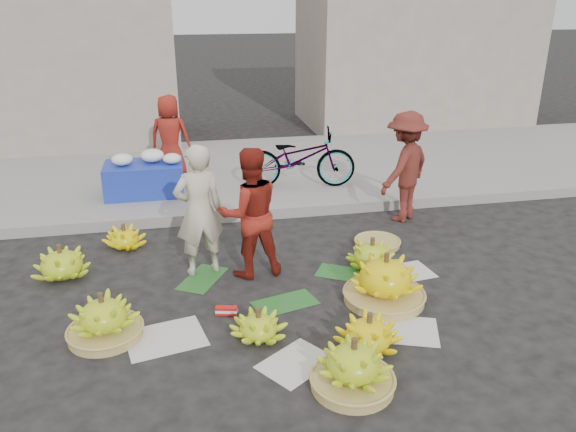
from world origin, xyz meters
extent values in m
plane|color=black|center=(0.00, 0.00, 0.00)|extent=(80.00, 80.00, 0.00)
cube|color=gray|center=(0.00, 2.20, 0.07)|extent=(40.00, 0.25, 0.15)
cube|color=gray|center=(0.00, 4.30, 0.06)|extent=(40.00, 4.00, 0.12)
cube|color=gray|center=(-4.00, 7.20, 2.00)|extent=(6.00, 3.00, 4.00)
cube|color=gray|center=(4.50, 7.70, 2.50)|extent=(5.00, 3.00, 5.00)
cylinder|color=#A28744|center=(-1.84, -0.47, 0.04)|extent=(0.67, 0.67, 0.09)
cylinder|color=#432F1B|center=(-1.84, -0.47, 0.40)|extent=(0.05, 0.05, 0.12)
cylinder|color=#432F1B|center=(-0.46, -0.76, 0.25)|extent=(0.05, 0.05, 0.12)
cylinder|color=#A28744|center=(0.18, -1.59, 0.04)|extent=(0.67, 0.67, 0.09)
cylinder|color=#432F1B|center=(0.18, -1.59, 0.40)|extent=(0.05, 0.05, 0.12)
cylinder|color=#432F1B|center=(0.48, -1.11, 0.30)|extent=(0.05, 0.05, 0.12)
cylinder|color=#A28744|center=(0.91, -0.34, 0.04)|extent=(0.83, 0.83, 0.09)
cylinder|color=#432F1B|center=(0.91, -0.34, 0.48)|extent=(0.05, 0.05, 0.12)
cylinder|color=#432F1B|center=(1.04, 0.41, 0.31)|extent=(0.05, 0.05, 0.12)
cylinder|color=#432F1B|center=(-2.43, 0.86, 0.33)|extent=(0.05, 0.05, 0.12)
cylinder|color=#432F1B|center=(-1.80, 1.53, 0.25)|extent=(0.05, 0.05, 0.12)
cylinder|color=#A28744|center=(1.31, 0.96, 0.03)|extent=(0.66, 0.66, 0.06)
cube|color=red|center=(-0.71, -0.31, 0.05)|extent=(0.22, 0.12, 0.09)
imported|color=beige|center=(-0.89, 0.68, 0.75)|extent=(0.61, 0.47, 1.49)
imported|color=maroon|center=(-0.35, 0.53, 0.73)|extent=(0.78, 0.65, 1.47)
imported|color=#9F2A1D|center=(1.94, 1.75, 0.76)|extent=(1.12, 1.05, 1.52)
cube|color=#182A9D|center=(-1.60, 3.19, 0.36)|extent=(1.15, 0.72, 0.48)
ellipsoid|color=white|center=(-1.88, 3.14, 0.68)|extent=(0.31, 0.31, 0.17)
ellipsoid|color=white|center=(-1.45, 3.24, 0.69)|extent=(0.34, 0.34, 0.19)
ellipsoid|color=white|center=(-1.17, 3.09, 0.67)|extent=(0.27, 0.27, 0.15)
cylinder|color=gray|center=(-2.02, 3.10, 0.28)|extent=(0.29, 0.29, 0.32)
imported|color=maroon|center=(-1.18, 3.98, 0.80)|extent=(0.76, 0.60, 1.35)
imported|color=gray|center=(0.76, 3.08, 0.58)|extent=(0.85, 1.82, 0.92)
camera|label=1|loc=(-1.05, -5.12, 2.97)|focal=35.00mm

